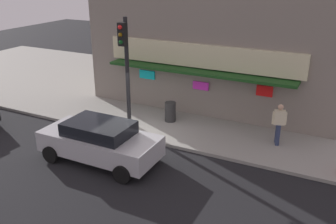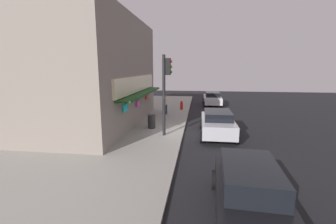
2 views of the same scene
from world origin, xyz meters
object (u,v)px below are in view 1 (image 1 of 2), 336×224
traffic_light (125,58)px  parked_car_silver (100,141)px  pedestrian (279,123)px  trash_can (170,112)px

traffic_light → parked_car_silver: traffic_light is taller
traffic_light → pedestrian: size_ratio=2.81×
trash_can → traffic_light: bearing=-142.6°
parked_car_silver → pedestrian: bearing=35.8°
trash_can → pedestrian: size_ratio=0.54×
traffic_light → parked_car_silver: (0.76, -3.08, -2.37)m
pedestrian → traffic_light: bearing=-171.2°
traffic_light → pedestrian: traffic_light is taller
pedestrian → parked_car_silver: 6.97m
traffic_light → parked_car_silver: 3.96m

